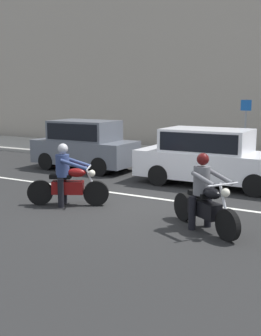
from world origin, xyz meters
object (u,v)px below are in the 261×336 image
motorcycle_with_rider_denim_blue (67,180)px  motorcycle_with_rider_gray (204,199)px  parked_sedan_white (211,157)px  parked_hatchback_slate_gray (85,144)px  street_sign_post (245,122)px

motorcycle_with_rider_denim_blue → motorcycle_with_rider_gray: bearing=-2.5°
parked_sedan_white → parked_hatchback_slate_gray: bearing=175.7°
parked_sedan_white → street_sign_post: size_ratio=1.94×
street_sign_post → parked_hatchback_slate_gray: bearing=-130.8°
motorcycle_with_rider_gray → parked_sedan_white: parked_sedan_white is taller
parked_hatchback_slate_gray → parked_sedan_white: (4.93, -0.37, -0.05)m
motorcycle_with_rider_denim_blue → street_sign_post: 9.79m
motorcycle_with_rider_denim_blue → parked_hatchback_slate_gray: size_ratio=0.50×
motorcycle_with_rider_gray → parked_hatchback_slate_gray: (-6.24, 4.53, 0.28)m
parked_sedan_white → street_sign_post: (-0.45, 5.56, 0.71)m
parked_hatchback_slate_gray → parked_sedan_white: bearing=-4.3°
parked_hatchback_slate_gray → street_sign_post: bearing=49.2°
motorcycle_with_rider_gray → motorcycle_with_rider_denim_blue: (-3.63, 0.16, -0.01)m
motorcycle_with_rider_denim_blue → parked_hatchback_slate_gray: 5.10m
street_sign_post → motorcycle_with_rider_denim_blue: bearing=-101.1°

